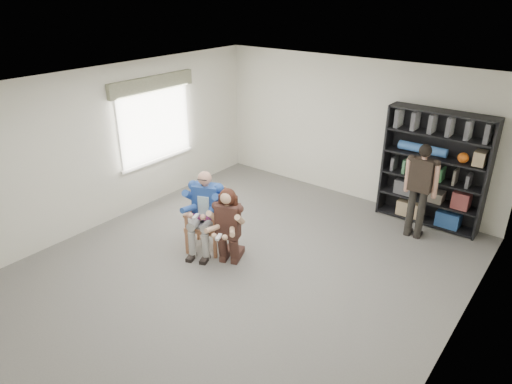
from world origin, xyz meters
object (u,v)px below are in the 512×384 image
Objects in this scene: bookshelf at (434,169)px; standing_man at (419,192)px; kneeling_woman at (227,228)px; armchair at (206,220)px; seated_man at (205,212)px.

bookshelf reaches higher than standing_man.
kneeling_woman is at bearing -121.30° from bookshelf.
seated_man is at bearing 172.56° from armchair.
seated_man is 4.09m from bookshelf.
armchair is 0.60m from kneeling_woman.
seated_man is 3.59m from standing_man.
seated_man is at bearing 146.84° from kneeling_woman.
armchair is at bearing 146.84° from kneeling_woman.
seated_man is 0.66× the size of bookshelf.
bookshelf is 1.24× the size of standing_man.
standing_man is at bearing 22.71° from seated_man.
bookshelf is at bearing 29.35° from armchair.
armchair is 4.10m from bookshelf.
bookshelf is at bearing 88.51° from standing_man.
standing_man is (1.99, 2.62, 0.22)m from kneeling_woman.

